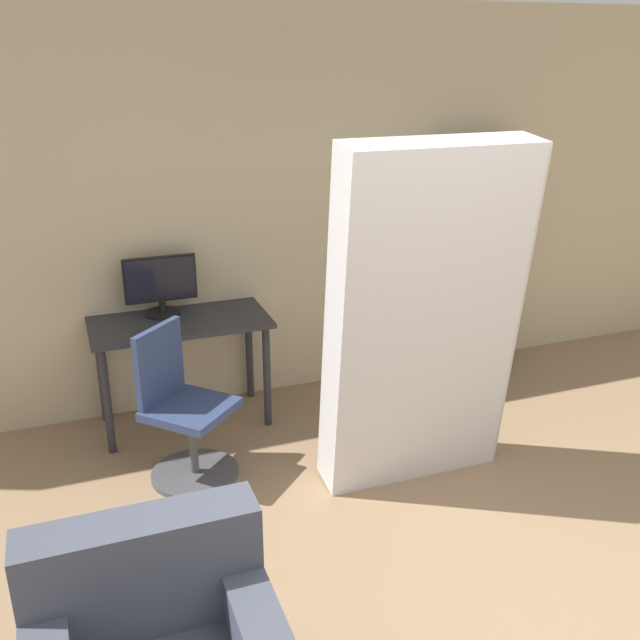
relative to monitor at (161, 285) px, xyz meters
The scene contains 6 objects.
wall_back 1.22m from the monitor, ahead, with size 8.00×0.06×2.70m.
desk 0.36m from the monitor, 61.20° to the right, with size 1.15×0.57×0.74m.
monitor is the anchor object (origin of this frame).
office_chair 0.97m from the monitor, 92.28° to the right, with size 0.62×0.62×0.92m.
bookshelf 2.24m from the monitor, ahead, with size 0.67×0.28×1.75m.
mattress_near 1.79m from the monitor, 46.15° to the right, with size 1.07×0.48×1.99m.
Camera 1 is at (-1.71, -1.64, 2.39)m, focal length 40.00 mm.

